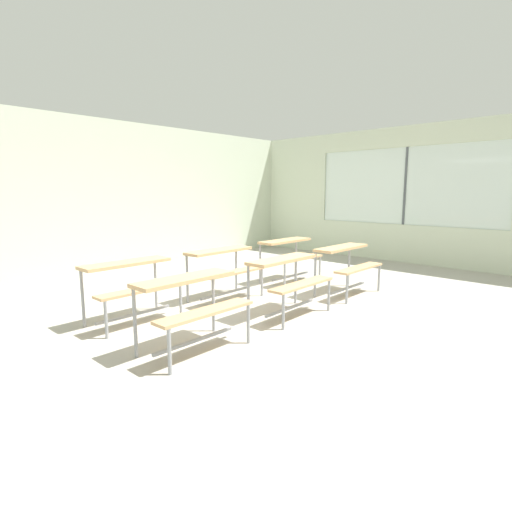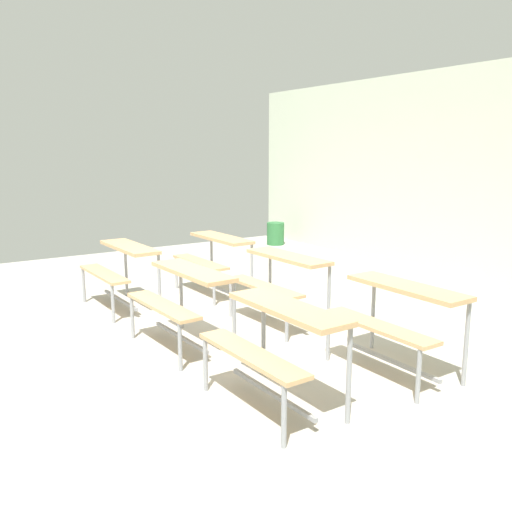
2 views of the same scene
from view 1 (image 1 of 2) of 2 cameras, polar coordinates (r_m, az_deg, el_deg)
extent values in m
cube|color=#ADA89E|center=(5.29, 2.58, -8.61)|extent=(10.00, 9.00, 0.05)
cube|color=beige|center=(8.68, -20.59, 8.05)|extent=(10.00, 0.12, 3.00)
cube|color=beige|center=(9.47, 22.91, 1.43)|extent=(0.12, 9.00, 0.85)
cube|color=beige|center=(9.47, 23.84, 15.66)|extent=(0.12, 9.00, 0.45)
cube|color=beige|center=(11.15, 5.84, 9.76)|extent=(0.12, 1.90, 1.70)
cube|color=silver|center=(9.59, 20.57, 9.31)|extent=(0.02, 4.20, 1.70)
cube|color=#4C5156|center=(9.59, 20.57, 9.31)|extent=(0.06, 0.05, 1.70)
cube|color=tan|center=(4.11, -10.14, -3.23)|extent=(1.11, 0.34, 0.04)
cube|color=tan|center=(3.94, -7.16, -7.92)|extent=(1.10, 0.24, 0.03)
cylinder|color=gray|center=(4.05, -16.92, -8.97)|extent=(0.04, 0.04, 0.72)
cylinder|color=gray|center=(4.61, -6.12, -6.38)|extent=(0.04, 0.04, 0.72)
cylinder|color=gray|center=(3.66, -12.28, -13.11)|extent=(0.04, 0.04, 0.44)
cylinder|color=gray|center=(4.27, -1.12, -9.57)|extent=(0.04, 0.04, 0.44)
cube|color=gray|center=(4.18, -8.70, -11.85)|extent=(1.00, 0.05, 0.03)
cube|color=tan|center=(5.18, 3.76, -0.50)|extent=(1.11, 0.36, 0.04)
cube|color=tan|center=(5.05, 6.60, -4.03)|extent=(1.11, 0.26, 0.03)
cylinder|color=gray|center=(4.97, -1.11, -5.14)|extent=(0.04, 0.04, 0.72)
cylinder|color=gray|center=(5.73, 5.68, -3.25)|extent=(0.04, 0.04, 0.72)
cylinder|color=gray|center=(4.67, 3.92, -7.91)|extent=(0.04, 0.04, 0.44)
cylinder|color=gray|center=(5.47, 10.36, -5.47)|extent=(0.04, 0.04, 0.44)
cube|color=gray|center=(5.24, 4.91, -7.36)|extent=(1.00, 0.07, 0.03)
cube|color=tan|center=(6.38, 12.10, 1.16)|extent=(1.10, 0.33, 0.04)
cube|color=tan|center=(6.27, 14.52, -1.67)|extent=(1.10, 0.23, 0.03)
cylinder|color=gray|center=(6.10, 8.43, -2.54)|extent=(0.04, 0.04, 0.72)
cylinder|color=gray|center=(6.93, 13.13, -1.26)|extent=(0.04, 0.04, 0.72)
cylinder|color=gray|center=(5.84, 12.86, -4.60)|extent=(0.04, 0.04, 0.44)
cylinder|color=gray|center=(6.71, 17.16, -3.00)|extent=(0.04, 0.04, 0.44)
cube|color=gray|center=(6.42, 12.98, -4.45)|extent=(1.00, 0.05, 0.03)
cube|color=tan|center=(5.15, -18.08, -1.01)|extent=(1.11, 0.34, 0.04)
cube|color=tan|center=(4.94, -16.08, -4.67)|extent=(1.10, 0.24, 0.03)
cylinder|color=gray|center=(5.13, -23.53, -5.48)|extent=(0.04, 0.04, 0.72)
cylinder|color=gray|center=(5.59, -14.14, -3.80)|extent=(0.04, 0.04, 0.72)
cylinder|color=gray|center=(4.69, -20.64, -8.44)|extent=(0.04, 0.04, 0.44)
cylinder|color=gray|center=(5.19, -10.71, -6.30)|extent=(0.04, 0.04, 0.44)
cube|color=gray|center=(5.17, -16.96, -7.97)|extent=(1.00, 0.05, 0.03)
cube|color=tan|center=(5.96, -5.29, 0.76)|extent=(1.11, 0.36, 0.04)
cube|color=tan|center=(5.78, -3.08, -2.30)|extent=(1.11, 0.26, 0.03)
cylinder|color=gray|center=(5.81, -9.80, -3.17)|extent=(0.04, 0.04, 0.72)
cylinder|color=gray|center=(6.46, -2.84, -1.78)|extent=(0.04, 0.04, 0.72)
cylinder|color=gray|center=(5.43, -6.13, -5.48)|extent=(0.04, 0.04, 0.44)
cylinder|color=gray|center=(6.12, 0.84, -3.73)|extent=(0.04, 0.04, 0.44)
cube|color=gray|center=(5.98, -4.28, -5.26)|extent=(1.00, 0.06, 0.03)
cube|color=tan|center=(7.12, 4.18, 2.17)|extent=(1.10, 0.32, 0.04)
cube|color=tan|center=(6.96, 6.19, -0.35)|extent=(1.10, 0.22, 0.03)
cylinder|color=gray|center=(6.89, 0.60, -1.07)|extent=(0.04, 0.04, 0.72)
cylinder|color=gray|center=(7.64, 5.73, -0.09)|extent=(0.04, 0.04, 0.72)
cylinder|color=gray|center=(6.56, 4.11, -2.87)|extent=(0.04, 0.04, 0.44)
cylinder|color=gray|center=(7.35, 9.09, -1.65)|extent=(0.04, 0.04, 0.44)
cube|color=gray|center=(7.13, 4.99, -2.88)|extent=(1.00, 0.03, 0.03)
camera|label=2|loc=(8.45, 37.22, 9.10)|focal=37.89mm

